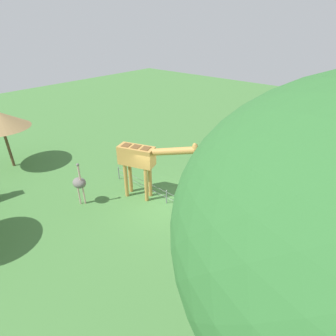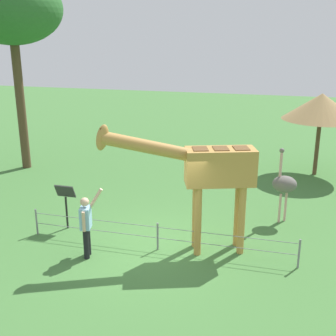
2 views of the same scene
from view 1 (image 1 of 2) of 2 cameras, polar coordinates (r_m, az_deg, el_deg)
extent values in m
plane|color=#427538|center=(13.09, -0.51, -7.62)|extent=(60.00, 60.00, 0.00)
cylinder|color=#BC8942|center=(13.19, -3.84, -2.63)|extent=(0.18, 0.18, 1.81)
cylinder|color=#BC8942|center=(12.86, -4.66, -3.59)|extent=(0.18, 0.18, 1.81)
cylinder|color=#BC8942|center=(13.64, -8.03, -1.73)|extent=(0.18, 0.18, 1.81)
cylinder|color=#BC8942|center=(13.32, -8.93, -2.62)|extent=(0.18, 0.18, 1.81)
cube|color=#BC8942|center=(12.59, -6.73, 2.63)|extent=(1.84, 1.21, 0.90)
cube|color=brown|center=(12.18, -4.76, 4.20)|extent=(0.48, 0.53, 0.02)
cube|color=brown|center=(12.39, -6.85, 4.53)|extent=(0.48, 0.53, 0.02)
cube|color=brown|center=(12.62, -8.87, 4.86)|extent=(0.48, 0.53, 0.02)
cylinder|color=#BC8942|center=(11.71, 0.59, 3.57)|extent=(2.29, 1.05, 0.81)
ellipsoid|color=#BC8942|center=(11.29, 5.91, 3.82)|extent=(0.48, 0.38, 0.69)
cylinder|color=brown|center=(11.26, 6.13, 4.74)|extent=(0.05, 0.05, 0.14)
cylinder|color=brown|center=(11.17, 5.78, 4.56)|extent=(0.05, 0.05, 0.14)
cylinder|color=black|center=(12.58, 7.47, -7.41)|extent=(0.14, 0.14, 0.78)
cylinder|color=black|center=(12.73, 7.78, -6.93)|extent=(0.14, 0.14, 0.78)
cube|color=#8CBFE0|center=(12.28, 7.82, -4.65)|extent=(0.32, 0.41, 0.55)
sphere|color=#D8AD8C|center=(12.06, 7.95, -3.01)|extent=(0.22, 0.22, 0.22)
cylinder|color=#D8AD8C|center=(11.97, 6.60, -2.92)|extent=(0.37, 0.16, 0.51)
cylinder|color=#D8AD8C|center=(12.46, 8.17, -4.17)|extent=(0.08, 0.08, 0.50)
cube|color=brown|center=(12.19, 7.64, -5.91)|extent=(0.16, 0.22, 0.24)
cylinder|color=#CC9E93|center=(13.46, -17.42, -5.64)|extent=(0.07, 0.07, 0.90)
cylinder|color=#CC9E93|center=(13.52, -18.36, -5.66)|extent=(0.07, 0.07, 0.90)
ellipsoid|color=#66605B|center=(13.11, -18.37, -3.01)|extent=(0.70, 0.56, 0.49)
cylinder|color=#CC9E93|center=(12.72, -18.38, -1.15)|extent=(0.08, 0.08, 0.80)
sphere|color=#66605B|center=(12.52, -18.69, 0.64)|extent=(0.14, 0.14, 0.14)
cylinder|color=brown|center=(18.46, -30.85, 3.81)|extent=(0.16, 0.16, 2.44)
cone|color=#997A4C|center=(17.93, -32.20, 8.68)|extent=(3.08, 3.08, 0.94)
cylinder|color=black|center=(11.18, 9.20, -12.42)|extent=(0.06, 0.06, 0.95)
cube|color=#2D2D2D|center=(10.76, 9.47, -9.80)|extent=(0.56, 0.21, 0.38)
cylinder|color=slate|center=(15.08, -10.45, -1.08)|extent=(0.05, 0.05, 0.75)
cylinder|color=slate|center=(12.91, -0.31, -6.14)|extent=(0.05, 0.05, 0.75)
cylinder|color=slate|center=(11.43, 13.45, -12.52)|extent=(0.05, 0.05, 0.75)
cube|color=slate|center=(12.76, -0.31, -5.17)|extent=(7.00, 0.01, 0.01)
cube|color=slate|center=(12.93, -0.31, -6.27)|extent=(7.00, 0.01, 0.01)
camera|label=2|loc=(20.42, 12.28, 21.66)|focal=46.66mm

